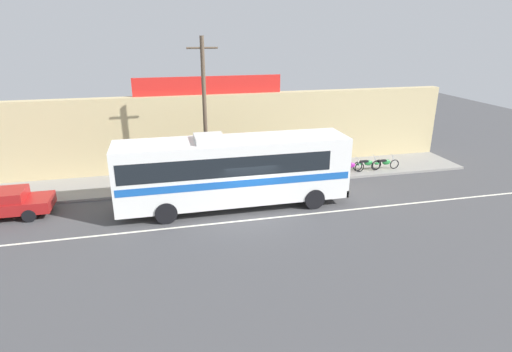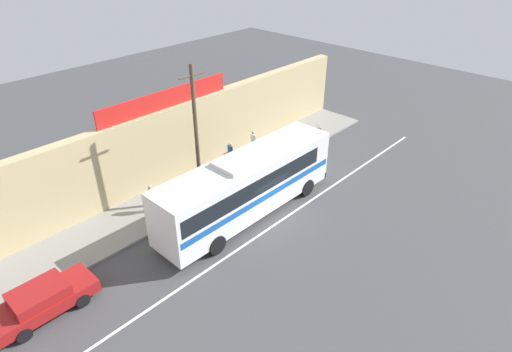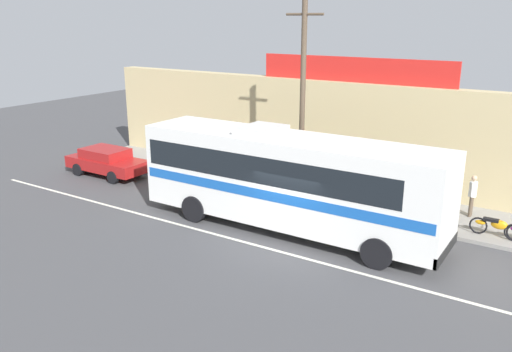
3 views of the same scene
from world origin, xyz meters
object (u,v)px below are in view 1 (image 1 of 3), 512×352
(utility_pole, at_px, (205,113))
(pedestrian_near_shop, at_px, (304,153))
(parked_car, at_px, (3,203))
(motorcycle_purple, at_px, (367,164))
(motorcycle_green, at_px, (385,163))
(motorcycle_orange, at_px, (331,168))
(motorcycle_red, at_px, (349,166))
(pedestrian_by_curb, at_px, (269,156))
(intercity_bus, at_px, (232,168))
(pedestrian_far_right, at_px, (160,167))

(utility_pole, bearing_deg, pedestrian_near_shop, 16.65)
(parked_car, relative_size, motorcycle_purple, 2.21)
(pedestrian_near_shop, bearing_deg, motorcycle_green, -18.81)
(utility_pole, relative_size, pedestrian_near_shop, 4.92)
(motorcycle_orange, bearing_deg, motorcycle_red, -1.13)
(pedestrian_by_curb, bearing_deg, motorcycle_orange, -22.82)
(pedestrian_by_curb, bearing_deg, intercity_bus, -124.38)
(motorcycle_green, bearing_deg, pedestrian_near_shop, 161.19)
(pedestrian_by_curb, height_order, pedestrian_near_shop, pedestrian_by_curb)
(motorcycle_purple, relative_size, motorcycle_orange, 1.05)
(utility_pole, bearing_deg, motorcycle_purple, 2.33)
(pedestrian_by_curb, bearing_deg, motorcycle_red, -17.77)
(parked_car, height_order, pedestrian_near_shop, pedestrian_near_shop)
(parked_car, bearing_deg, pedestrian_by_curb, 13.40)
(parked_car, bearing_deg, pedestrian_near_shop, 12.13)
(parked_car, bearing_deg, motorcycle_purple, 5.72)
(motorcycle_orange, height_order, pedestrian_near_shop, pedestrian_near_shop)
(motorcycle_green, distance_m, motorcycle_orange, 3.66)
(motorcycle_purple, distance_m, pedestrian_far_right, 12.77)
(intercity_bus, distance_m, pedestrian_by_curb, 5.67)
(motorcycle_orange, xyz_separation_m, pedestrian_far_right, (-10.27, 0.90, 0.56))
(parked_car, relative_size, motorcycle_green, 2.21)
(pedestrian_by_curb, bearing_deg, motorcycle_purple, -12.47)
(motorcycle_purple, height_order, motorcycle_red, same)
(motorcycle_purple, bearing_deg, parked_car, -174.28)
(intercity_bus, relative_size, motorcycle_green, 5.95)
(motorcycle_red, distance_m, pedestrian_by_curb, 5.04)
(parked_car, height_order, utility_pole, utility_pole)
(parked_car, distance_m, pedestrian_by_curb, 14.48)
(motorcycle_purple, height_order, motorcycle_green, same)
(intercity_bus, height_order, pedestrian_by_curb, intercity_bus)
(motorcycle_green, xyz_separation_m, pedestrian_far_right, (-13.92, 0.86, 0.56))
(motorcycle_green, bearing_deg, intercity_bus, -163.10)
(motorcycle_orange, distance_m, pedestrian_by_curb, 3.92)
(utility_pole, distance_m, motorcycle_orange, 8.55)
(utility_pole, height_order, pedestrian_by_curb, utility_pole)
(pedestrian_by_curb, relative_size, pedestrian_far_right, 1.01)
(utility_pole, distance_m, motorcycle_green, 11.93)
(motorcycle_red, height_order, pedestrian_near_shop, pedestrian_near_shop)
(motorcycle_green, bearing_deg, pedestrian_by_curb, 168.57)
(parked_car, xyz_separation_m, motorcycle_red, (18.85, 1.83, -0.17))
(intercity_bus, xyz_separation_m, motorcycle_red, (7.93, 3.09, -1.50))
(motorcycle_orange, xyz_separation_m, pedestrian_near_shop, (-1.18, 1.69, 0.54))
(utility_pole, distance_m, pedestrian_by_curb, 5.48)
(parked_car, height_order, motorcycle_red, parked_car)
(utility_pole, height_order, motorcycle_orange, utility_pole)
(pedestrian_near_shop, bearing_deg, utility_pole, -163.35)
(motorcycle_purple, xyz_separation_m, pedestrian_far_right, (-12.74, 0.74, 0.56))
(pedestrian_by_curb, xyz_separation_m, pedestrian_far_right, (-6.69, -0.60, -0.01))
(utility_pole, xyz_separation_m, motorcycle_orange, (7.66, 0.25, -3.79))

